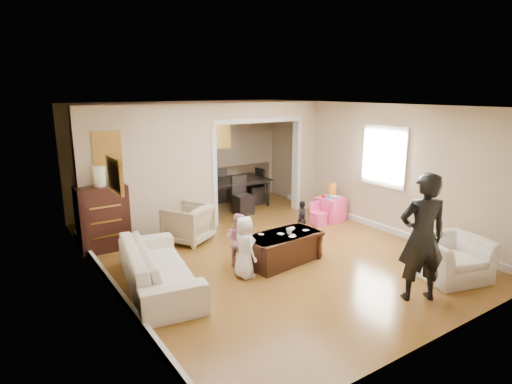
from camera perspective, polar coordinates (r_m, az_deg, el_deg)
floor at (r=7.83m, az=0.82°, el=-7.77°), size 7.00×7.00×0.00m
partition_left at (r=8.43m, az=-13.97°, el=2.57°), size 2.75×0.18×2.60m
partition_right at (r=10.35m, az=6.53°, el=4.89°), size 0.55×0.18×2.60m
partition_header at (r=9.41m, az=0.18°, el=11.00°), size 2.22×0.18×0.35m
window_pane at (r=8.96m, az=16.96°, el=4.64°), size 0.03×0.95×1.10m
framed_art_partition at (r=8.01m, az=-19.51°, el=5.62°), size 0.45×0.03×0.55m
framed_art_sofa_wall at (r=5.69m, az=-18.58°, el=2.18°), size 0.03×0.55×0.40m
framed_art_alcove at (r=10.86m, az=-4.69°, el=7.47°), size 0.45×0.03×0.55m
sofa at (r=6.47m, az=-13.04°, el=-9.78°), size 1.24×2.36×0.65m
armchair_back at (r=8.21m, az=-9.17°, el=-4.24°), size 1.08×1.09×0.73m
armchair_front at (r=7.26m, az=24.84°, el=-8.11°), size 1.20×1.11×0.65m
dresser at (r=8.14m, az=-20.01°, el=-3.34°), size 0.87×0.49×1.19m
table_lamp at (r=7.96m, az=-20.46°, el=2.02°), size 0.22×0.22×0.36m
potted_plant at (r=8.01m, az=-19.06°, el=2.06°), size 0.29×0.25×0.32m
coffee_table at (r=7.24m, az=3.59°, el=-7.56°), size 1.39×0.83×0.49m
coffee_cup at (r=7.16m, az=4.50°, el=-5.31°), size 0.12×0.12×0.10m
play_table at (r=9.61m, az=10.05°, el=-2.27°), size 0.62×0.62×0.52m
cereal_box at (r=9.66m, az=10.26°, el=0.31°), size 0.21×0.10×0.30m
cyan_cup at (r=9.43m, az=9.90°, el=-0.69°), size 0.08×0.08×0.08m
toy_block at (r=9.54m, az=9.10°, el=-0.58°), size 0.10×0.09×0.05m
play_bowl at (r=9.49m, az=10.84°, el=-0.73°), size 0.23×0.23×0.05m
dining_table at (r=10.47m, az=-3.65°, el=-0.28°), size 1.99×1.13×0.69m
adult_person at (r=6.19m, az=21.54°, el=-5.75°), size 0.79×0.69×1.81m
child_kneel_a at (r=6.58m, az=-1.54°, el=-7.47°), size 0.33×0.49×0.98m
child_kneel_b at (r=7.03m, az=-2.46°, el=-6.42°), size 0.51×0.55×0.90m
child_toddler at (r=8.37m, az=6.23°, el=-3.70°), size 0.43×0.45×0.76m
craft_papers at (r=7.24m, az=4.40°, el=-5.47°), size 0.86×0.48×0.00m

